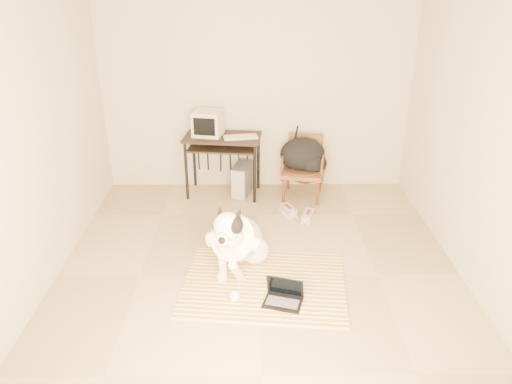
{
  "coord_description": "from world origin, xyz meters",
  "views": [
    {
      "loc": [
        -0.07,
        -4.13,
        2.81
      ],
      "look_at": [
        -0.03,
        0.03,
        0.9
      ],
      "focal_mm": 35.0,
      "sensor_mm": 36.0,
      "label": 1
    }
  ],
  "objects_px": {
    "laptop": "(284,296)",
    "rattan_chair": "(303,167)",
    "computer_desk": "(223,145)",
    "dog": "(237,241)",
    "crt_monitor": "(208,123)",
    "pc_tower": "(242,179)",
    "backpack": "(304,156)"
  },
  "relations": [
    {
      "from": "computer_desk",
      "to": "pc_tower",
      "type": "height_order",
      "value": "computer_desk"
    },
    {
      "from": "computer_desk",
      "to": "pc_tower",
      "type": "bearing_deg",
      "value": -0.7
    },
    {
      "from": "crt_monitor",
      "to": "backpack",
      "type": "bearing_deg",
      "value": -5.67
    },
    {
      "from": "backpack",
      "to": "computer_desk",
      "type": "bearing_deg",
      "value": 176.82
    },
    {
      "from": "laptop",
      "to": "crt_monitor",
      "type": "distance_m",
      "value": 2.72
    },
    {
      "from": "dog",
      "to": "crt_monitor",
      "type": "xyz_separation_m",
      "value": [
        -0.41,
        1.9,
        0.63
      ]
    },
    {
      "from": "computer_desk",
      "to": "pc_tower",
      "type": "distance_m",
      "value": 0.54
    },
    {
      "from": "computer_desk",
      "to": "backpack",
      "type": "relative_size",
      "value": 1.71
    },
    {
      "from": "dog",
      "to": "pc_tower",
      "type": "bearing_deg",
      "value": 89.29
    },
    {
      "from": "dog",
      "to": "computer_desk",
      "type": "distance_m",
      "value": 1.88
    },
    {
      "from": "computer_desk",
      "to": "rattan_chair",
      "type": "xyz_separation_m",
      "value": [
        1.05,
        -0.05,
        -0.29
      ]
    },
    {
      "from": "computer_desk",
      "to": "rattan_chair",
      "type": "bearing_deg",
      "value": -2.48
    },
    {
      "from": "computer_desk",
      "to": "pc_tower",
      "type": "relative_size",
      "value": 2.14
    },
    {
      "from": "dog",
      "to": "crt_monitor",
      "type": "distance_m",
      "value": 2.04
    },
    {
      "from": "crt_monitor",
      "to": "backpack",
      "type": "distance_m",
      "value": 1.3
    },
    {
      "from": "dog",
      "to": "laptop",
      "type": "distance_m",
      "value": 0.74
    },
    {
      "from": "laptop",
      "to": "pc_tower",
      "type": "relative_size",
      "value": 0.83
    },
    {
      "from": "laptop",
      "to": "rattan_chair",
      "type": "xyz_separation_m",
      "value": [
        0.39,
        2.33,
        0.32
      ]
    },
    {
      "from": "computer_desk",
      "to": "crt_monitor",
      "type": "bearing_deg",
      "value": 160.48
    },
    {
      "from": "rattan_chair",
      "to": "backpack",
      "type": "height_order",
      "value": "rattan_chair"
    },
    {
      "from": "crt_monitor",
      "to": "computer_desk",
      "type": "bearing_deg",
      "value": -19.52
    },
    {
      "from": "laptop",
      "to": "rattan_chair",
      "type": "relative_size",
      "value": 0.5
    },
    {
      "from": "dog",
      "to": "rattan_chair",
      "type": "distance_m",
      "value": 1.97
    },
    {
      "from": "rattan_chair",
      "to": "backpack",
      "type": "distance_m",
      "value": 0.16
    },
    {
      "from": "dog",
      "to": "laptop",
      "type": "relative_size",
      "value": 2.97
    },
    {
      "from": "pc_tower",
      "to": "crt_monitor",
      "type": "bearing_deg",
      "value": 171.14
    },
    {
      "from": "pc_tower",
      "to": "rattan_chair",
      "type": "xyz_separation_m",
      "value": [
        0.8,
        -0.04,
        0.19
      ]
    },
    {
      "from": "pc_tower",
      "to": "computer_desk",
      "type": "bearing_deg",
      "value": 179.3
    },
    {
      "from": "pc_tower",
      "to": "rattan_chair",
      "type": "bearing_deg",
      "value": -3.04
    },
    {
      "from": "computer_desk",
      "to": "backpack",
      "type": "bearing_deg",
      "value": -3.18
    },
    {
      "from": "pc_tower",
      "to": "backpack",
      "type": "distance_m",
      "value": 0.88
    },
    {
      "from": "computer_desk",
      "to": "rattan_chair",
      "type": "distance_m",
      "value": 1.09
    }
  ]
}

